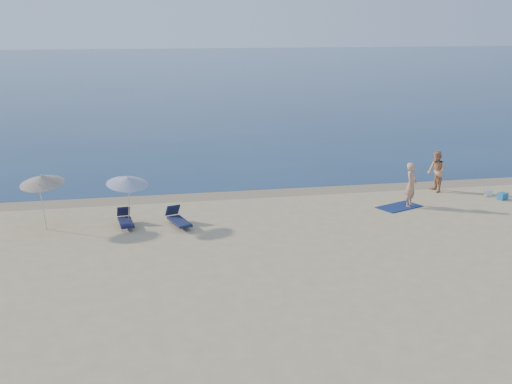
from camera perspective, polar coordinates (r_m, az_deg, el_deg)
sea at (r=109.90m, az=-6.71°, el=10.81°), size 240.00×160.00×0.01m
wet_sand_strip at (r=30.96m, az=5.34°, el=0.15°), size 240.00×1.60×0.00m
person_left at (r=28.73m, az=13.63°, el=0.63°), size 0.83×0.85×1.96m
person_right at (r=31.57m, az=15.73°, el=1.77°), size 0.75×0.96×1.96m
beach_towel at (r=28.76m, az=12.60°, el=-1.29°), size 2.18×1.73×0.03m
white_bag at (r=31.83m, az=19.94°, el=-0.03°), size 0.39×0.36×0.28m
blue_cooler at (r=31.31m, az=21.07°, el=-0.35°), size 0.52×0.46×0.31m
umbrella_near at (r=25.55m, az=-11.34°, el=0.99°), size 2.18×2.19×2.18m
umbrella_far at (r=26.05m, az=-18.51°, el=1.04°), size 2.20×2.21×2.31m
lounger_left at (r=25.93m, az=-11.53°, el=-2.48°), size 0.69×1.60×0.68m
lounger_right at (r=25.65m, az=-6.94°, el=-2.44°), size 0.99×1.75×0.73m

